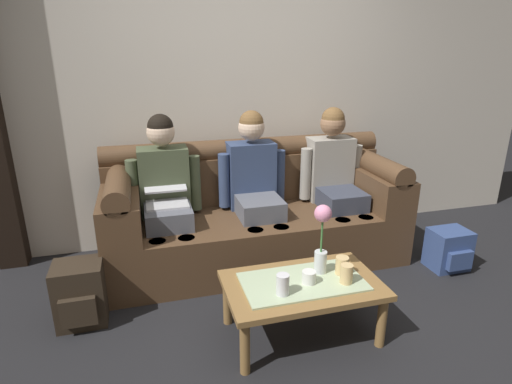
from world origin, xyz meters
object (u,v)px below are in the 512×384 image
(person_right, at_px, (335,175))
(cup_far_left, at_px, (309,277))
(cup_near_left, at_px, (283,285))
(cup_near_right, at_px, (342,265))
(flower_vase, at_px, (322,234))
(backpack_right, at_px, (449,250))
(coffee_table, at_px, (302,289))
(person_left, at_px, (166,190))
(cup_far_center, at_px, (346,274))
(person_middle, at_px, (255,182))
(backpack_left, at_px, (80,294))
(couch, at_px, (255,215))

(person_right, height_order, cup_far_left, person_right)
(cup_near_left, bearing_deg, cup_near_right, 15.76)
(flower_vase, distance_m, backpack_right, 1.43)
(coffee_table, distance_m, cup_far_left, 0.10)
(coffee_table, bearing_deg, cup_near_left, -147.60)
(person_left, height_order, backpack_right, person_left)
(person_left, relative_size, coffee_table, 1.32)
(cup_near_right, height_order, cup_far_left, cup_near_right)
(person_right, relative_size, cup_far_center, 10.60)
(cup_near_right, distance_m, cup_far_left, 0.24)
(person_middle, distance_m, flower_vase, 1.02)
(cup_near_left, bearing_deg, backpack_right, 19.28)
(person_middle, height_order, backpack_left, person_middle)
(person_middle, bearing_deg, coffee_table, -90.00)
(backpack_right, bearing_deg, person_left, 163.99)
(person_left, distance_m, backpack_right, 2.28)
(person_right, relative_size, cup_near_left, 10.03)
(person_left, height_order, cup_far_left, person_left)
(coffee_table, relative_size, cup_near_right, 8.47)
(cup_near_left, bearing_deg, couch, 82.21)
(person_middle, distance_m, person_right, 0.70)
(coffee_table, bearing_deg, person_left, 123.33)
(person_right, relative_size, cup_near_right, 11.19)
(couch, xyz_separation_m, flower_vase, (0.14, -1.01, 0.26))
(cup_near_left, distance_m, backpack_right, 1.72)
(cup_near_left, xyz_separation_m, cup_near_right, (0.42, 0.12, -0.01))
(person_middle, relative_size, cup_near_left, 10.03)
(cup_near_right, xyz_separation_m, cup_far_left, (-0.24, -0.05, -0.02))
(couch, height_order, coffee_table, couch)
(coffee_table, bearing_deg, backpack_right, 17.64)
(person_left, bearing_deg, cup_far_center, -50.84)
(cup_far_center, height_order, cup_far_left, cup_far_center)
(person_left, relative_size, cup_far_left, 14.83)
(person_middle, xyz_separation_m, cup_far_center, (0.24, -1.16, -0.23))
(cup_far_center, distance_m, cup_far_left, 0.22)
(backpack_left, xyz_separation_m, backpack_right, (2.75, -0.03, -0.04))
(couch, xyz_separation_m, person_left, (-0.70, -0.00, 0.29))
(person_left, bearing_deg, couch, 0.35)
(cup_near_right, distance_m, backpack_left, 1.66)
(cup_near_left, distance_m, cup_far_center, 0.40)
(person_left, height_order, flower_vase, person_left)
(coffee_table, xyz_separation_m, cup_far_center, (0.24, -0.09, 0.11))
(person_middle, distance_m, backpack_right, 1.64)
(cup_far_left, bearing_deg, person_right, 58.40)
(cup_near_right, bearing_deg, person_right, 67.20)
(cup_far_center, relative_size, backpack_right, 0.36)
(cup_near_left, height_order, cup_far_left, cup_near_left)
(person_middle, relative_size, backpack_left, 2.99)
(person_left, distance_m, cup_near_right, 1.45)
(person_middle, xyz_separation_m, coffee_table, (0.00, -1.07, -0.34))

